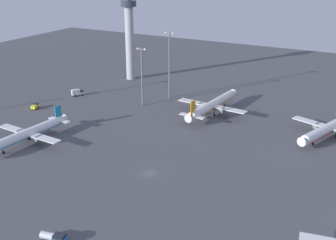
{
  "coord_description": "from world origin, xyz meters",
  "views": [
    {
      "loc": [
        61.67,
        -100.77,
        62.83
      ],
      "look_at": [
        -11.97,
        33.66,
        4.0
      ],
      "focal_mm": 46.36,
      "sensor_mm": 36.0,
      "label": 1
    }
  ],
  "objects": [
    {
      "name": "airplane_terminal_side",
      "position": [
        -4.28,
        58.03,
        3.86
      ],
      "size": [
        31.05,
        39.84,
        10.21
      ],
      "rotation": [
        0.0,
        0.0,
        -0.09
      ],
      "color": "silver",
      "rests_on": "ground"
    },
    {
      "name": "control_tower",
      "position": [
        -64.33,
        87.57,
        26.45
      ],
      "size": [
        8.0,
        8.0,
        46.28
      ],
      "color": "#A8A8B2",
      "rests_on": "ground"
    },
    {
      "name": "ground_plane",
      "position": [
        0.0,
        0.0,
        0.0
      ],
      "size": [
        416.0,
        416.0,
        0.0
      ],
      "primitive_type": "plane",
      "color": "#4C4C51"
    },
    {
      "name": "airplane_taxiway_distant",
      "position": [
        43.04,
        55.9,
        3.7
      ],
      "size": [
        29.24,
        37.18,
        9.79
      ],
      "rotation": [
        0.0,
        0.0,
        2.82
      ],
      "color": "white",
      "rests_on": "ground"
    },
    {
      "name": "airplane_near_gate",
      "position": [
        -49.52,
        -0.89,
        3.59
      ],
      "size": [
        28.82,
        37.01,
        9.49
      ],
      "rotation": [
        0.0,
        0.0,
        3.07
      ],
      "color": "white",
      "rests_on": "ground"
    },
    {
      "name": "fuel_truck",
      "position": [
        -1.94,
        -39.7,
        1.37
      ],
      "size": [
        6.59,
        3.44,
        2.35
      ],
      "rotation": [
        0.0,
        0.0,
        4.92
      ],
      "color": "#3372BF",
      "rests_on": "ground"
    },
    {
      "name": "catering_truck",
      "position": [
        -70.13,
        50.58,
        1.58
      ],
      "size": [
        4.87,
        6.07,
        3.05
      ],
      "rotation": [
        0.0,
        0.0,
        5.76
      ],
      "color": "white",
      "rests_on": "ground"
    },
    {
      "name": "apron_light_east",
      "position": [
        -30.25,
        68.31,
        17.26
      ],
      "size": [
        4.8,
        0.9,
        30.71
      ],
      "color": "slate",
      "rests_on": "ground"
    },
    {
      "name": "apron_light_west",
      "position": [
        -35.63,
        53.38,
        14.74
      ],
      "size": [
        4.8,
        0.9,
        25.8
      ],
      "color": "slate",
      "rests_on": "ground"
    },
    {
      "name": "baggage_tractor",
      "position": [
        -74.13,
        27.0,
        1.18
      ],
      "size": [
        3.28,
        4.56,
        2.25
      ],
      "rotation": [
        0.0,
        0.0,
        0.36
      ],
      "color": "yellow",
      "rests_on": "ground"
    }
  ]
}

